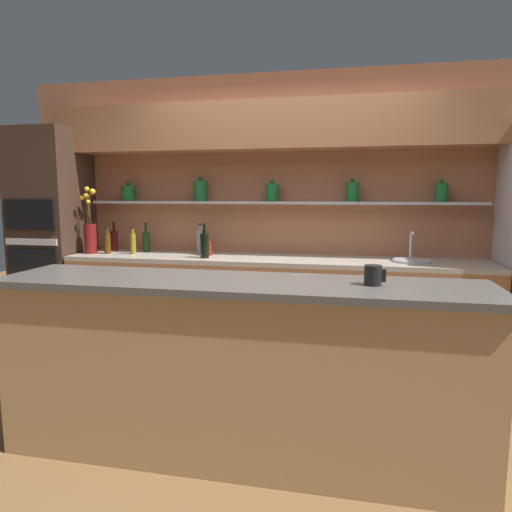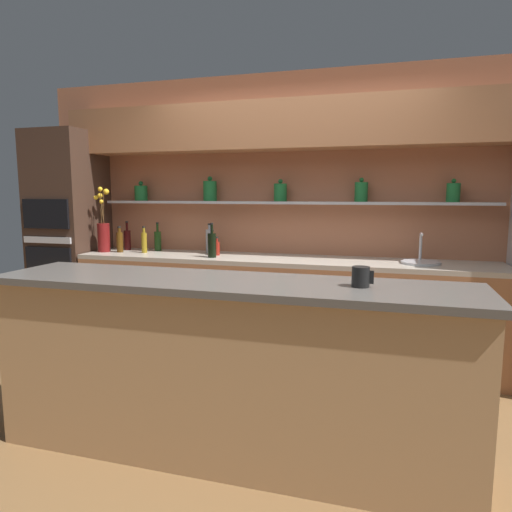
{
  "view_description": "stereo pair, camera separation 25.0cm",
  "coord_description": "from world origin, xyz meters",
  "px_view_note": "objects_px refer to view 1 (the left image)",
  "views": [
    {
      "loc": [
        0.61,
        -2.75,
        1.49
      ],
      "look_at": [
        -0.07,
        0.43,
        1.04
      ],
      "focal_mm": 32.0,
      "sensor_mm": 36.0,
      "label": 1
    },
    {
      "loc": [
        0.85,
        -2.69,
        1.49
      ],
      "look_at": [
        -0.07,
        0.43,
        1.04
      ],
      "focal_mm": 32.0,
      "sensor_mm": 36.0,
      "label": 2
    }
  ],
  "objects_px": {
    "flower_vase": "(90,233)",
    "bottle_oil_3": "(133,243)",
    "bottle_sauce_4": "(209,248)",
    "bottle_wine_7": "(114,240)",
    "coffee_mug": "(373,275)",
    "oven_tower": "(53,238)",
    "bottle_spirit_5": "(107,243)",
    "bottle_spirit_6": "(200,241)",
    "bottle_oil_0": "(204,245)",
    "bottle_wine_1": "(205,245)",
    "bottle_wine_2": "(146,241)",
    "sink_fixture": "(412,259)"
  },
  "relations": [
    {
      "from": "bottle_wine_1",
      "to": "bottle_wine_7",
      "type": "bearing_deg",
      "value": 165.14
    },
    {
      "from": "bottle_oil_0",
      "to": "bottle_oil_3",
      "type": "distance_m",
      "value": 0.69
    },
    {
      "from": "bottle_oil_0",
      "to": "bottle_spirit_5",
      "type": "bearing_deg",
      "value": -173.56
    },
    {
      "from": "bottle_sauce_4",
      "to": "bottle_wine_7",
      "type": "height_order",
      "value": "bottle_wine_7"
    },
    {
      "from": "oven_tower",
      "to": "bottle_spirit_5",
      "type": "bearing_deg",
      "value": -3.41
    },
    {
      "from": "bottle_oil_0",
      "to": "bottle_wine_1",
      "type": "height_order",
      "value": "bottle_wine_1"
    },
    {
      "from": "flower_vase",
      "to": "bottle_spirit_6",
      "type": "xyz_separation_m",
      "value": [
        1.04,
        0.21,
        -0.08
      ]
    },
    {
      "from": "bottle_wine_2",
      "to": "bottle_wine_7",
      "type": "bearing_deg",
      "value": -174.53
    },
    {
      "from": "bottle_wine_7",
      "to": "coffee_mug",
      "type": "height_order",
      "value": "bottle_wine_7"
    },
    {
      "from": "bottle_sauce_4",
      "to": "coffee_mug",
      "type": "bearing_deg",
      "value": -48.82
    },
    {
      "from": "bottle_wine_2",
      "to": "bottle_spirit_6",
      "type": "height_order",
      "value": "same"
    },
    {
      "from": "flower_vase",
      "to": "bottle_wine_1",
      "type": "distance_m",
      "value": 1.18
    },
    {
      "from": "sink_fixture",
      "to": "bottle_sauce_4",
      "type": "bearing_deg",
      "value": 179.83
    },
    {
      "from": "oven_tower",
      "to": "bottle_wine_1",
      "type": "height_order",
      "value": "oven_tower"
    },
    {
      "from": "bottle_wine_7",
      "to": "bottle_oil_0",
      "type": "bearing_deg",
      "value": -4.48
    },
    {
      "from": "bottle_wine_7",
      "to": "coffee_mug",
      "type": "xyz_separation_m",
      "value": [
        2.43,
        -1.74,
        0.04
      ]
    },
    {
      "from": "bottle_wine_1",
      "to": "bottle_oil_3",
      "type": "relative_size",
      "value": 1.21
    },
    {
      "from": "flower_vase",
      "to": "coffee_mug",
      "type": "bearing_deg",
      "value": -30.92
    },
    {
      "from": "oven_tower",
      "to": "coffee_mug",
      "type": "bearing_deg",
      "value": -27.85
    },
    {
      "from": "flower_vase",
      "to": "bottle_wine_2",
      "type": "bearing_deg",
      "value": 25.91
    },
    {
      "from": "flower_vase",
      "to": "bottle_spirit_5",
      "type": "xyz_separation_m",
      "value": [
        0.17,
        0.02,
        -0.09
      ]
    },
    {
      "from": "bottle_wine_2",
      "to": "flower_vase",
      "type": "bearing_deg",
      "value": -154.09
    },
    {
      "from": "bottle_spirit_5",
      "to": "coffee_mug",
      "type": "height_order",
      "value": "bottle_spirit_5"
    },
    {
      "from": "bottle_wine_2",
      "to": "bottle_oil_3",
      "type": "xyz_separation_m",
      "value": [
        -0.05,
        -0.18,
        0.0
      ]
    },
    {
      "from": "bottle_oil_3",
      "to": "bottle_wine_1",
      "type": "bearing_deg",
      "value": -9.56
    },
    {
      "from": "sink_fixture",
      "to": "bottle_oil_3",
      "type": "height_order",
      "value": "bottle_oil_3"
    },
    {
      "from": "bottle_oil_0",
      "to": "bottle_spirit_6",
      "type": "bearing_deg",
      "value": 124.78
    },
    {
      "from": "sink_fixture",
      "to": "bottle_spirit_5",
      "type": "height_order",
      "value": "bottle_spirit_5"
    },
    {
      "from": "flower_vase",
      "to": "bottle_oil_3",
      "type": "xyz_separation_m",
      "value": [
        0.42,
        0.05,
        -0.09
      ]
    },
    {
      "from": "flower_vase",
      "to": "bottle_oil_0",
      "type": "xyz_separation_m",
      "value": [
        1.1,
        0.12,
        -0.1
      ]
    },
    {
      "from": "flower_vase",
      "to": "bottle_sauce_4",
      "type": "bearing_deg",
      "value": 3.39
    },
    {
      "from": "bottle_wine_2",
      "to": "bottle_spirit_5",
      "type": "relative_size",
      "value": 1.13
    },
    {
      "from": "bottle_wine_7",
      "to": "bottle_sauce_4",
      "type": "bearing_deg",
      "value": -7.09
    },
    {
      "from": "flower_vase",
      "to": "bottle_spirit_6",
      "type": "height_order",
      "value": "flower_vase"
    },
    {
      "from": "sink_fixture",
      "to": "bottle_spirit_5",
      "type": "distance_m",
      "value": 2.8
    },
    {
      "from": "sink_fixture",
      "to": "bottle_wine_7",
      "type": "xyz_separation_m",
      "value": [
        -2.82,
        0.13,
        0.09
      ]
    },
    {
      "from": "bottle_spirit_6",
      "to": "bottle_wine_7",
      "type": "xyz_separation_m",
      "value": [
        -0.9,
        -0.02,
        -0.01
      ]
    },
    {
      "from": "sink_fixture",
      "to": "bottle_wine_2",
      "type": "bearing_deg",
      "value": 176.24
    },
    {
      "from": "bottle_spirit_6",
      "to": "coffee_mug",
      "type": "relative_size",
      "value": 2.59
    },
    {
      "from": "bottle_wine_7",
      "to": "bottle_spirit_6",
      "type": "bearing_deg",
      "value": 1.13
    },
    {
      "from": "bottle_oil_3",
      "to": "bottle_spirit_5",
      "type": "height_order",
      "value": "bottle_oil_3"
    },
    {
      "from": "bottle_spirit_6",
      "to": "bottle_wine_7",
      "type": "relative_size",
      "value": 0.97
    },
    {
      "from": "flower_vase",
      "to": "bottle_wine_7",
      "type": "xyz_separation_m",
      "value": [
        0.14,
        0.2,
        -0.09
      ]
    },
    {
      "from": "oven_tower",
      "to": "bottle_sauce_4",
      "type": "xyz_separation_m",
      "value": [
        1.61,
        0.02,
        -0.06
      ]
    },
    {
      "from": "bottle_spirit_6",
      "to": "bottle_oil_3",
      "type": "bearing_deg",
      "value": -165.11
    },
    {
      "from": "flower_vase",
      "to": "bottle_oil_3",
      "type": "height_order",
      "value": "flower_vase"
    },
    {
      "from": "bottle_oil_0",
      "to": "coffee_mug",
      "type": "distance_m",
      "value": 2.22
    },
    {
      "from": "oven_tower",
      "to": "bottle_oil_0",
      "type": "xyz_separation_m",
      "value": [
        1.54,
        0.07,
        -0.04
      ]
    },
    {
      "from": "bottle_wine_1",
      "to": "bottle_spirit_6",
      "type": "height_order",
      "value": "bottle_wine_1"
    },
    {
      "from": "bottle_oil_0",
      "to": "bottle_oil_3",
      "type": "relative_size",
      "value": 0.9
    }
  ]
}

